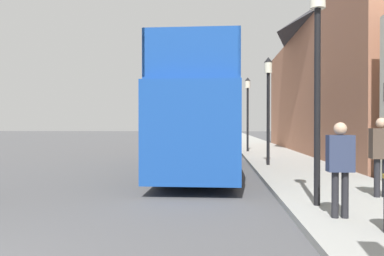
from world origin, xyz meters
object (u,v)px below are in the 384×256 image
Objects in this scene: pedestrian_third at (381,149)px; lamp_post_second at (268,90)px; tour_bus at (201,122)px; parked_car_ahead_of_bus at (222,144)px; pedestrian_second at (340,160)px; lamp_post_nearest at (317,48)px; lamp_post_third at (248,100)px.

pedestrian_third is 0.41× the size of lamp_post_second.
pedestrian_third is at bearing -49.99° from tour_bus.
parked_car_ahead_of_bus is 2.36× the size of pedestrian_third.
pedestrian_second is (2.85, -7.47, -0.74)m from tour_bus.
lamp_post_second is at bearing 104.00° from pedestrian_third.
lamp_post_nearest is at bearing -90.24° from lamp_post_second.
lamp_post_second is at bearing -88.36° from lamp_post_third.
lamp_post_second is 7.81m from lamp_post_third.
pedestrian_second is at bearing -88.88° from lamp_post_third.
lamp_post_second is at bearing 90.66° from pedestrian_second.
lamp_post_nearest reaches higher than pedestrian_second.
lamp_post_nearest reaches higher than lamp_post_third.
lamp_post_third reaches higher than parked_car_ahead_of_bus.
lamp_post_second is (-0.10, 8.86, 2.08)m from pedestrian_second.
parked_car_ahead_of_bus is 0.97× the size of lamp_post_second.
lamp_post_nearest is (2.71, -6.42, 1.51)m from tour_bus.
pedestrian_second is at bearing -68.46° from tour_bus.
pedestrian_third reaches higher than parked_car_ahead_of_bus.
parked_car_ahead_of_bus is at bearing 104.46° from pedestrian_third.
lamp_post_nearest is at bearing -66.41° from tour_bus.
tour_bus is 5.93× the size of pedestrian_second.
tour_bus is 5.56× the size of pedestrian_third.
pedestrian_second is 16.81m from lamp_post_third.
lamp_post_third is at bearing 28.57° from parked_car_ahead_of_bus.
lamp_post_nearest is at bearing -81.30° from parked_car_ahead_of_bus.
parked_car_ahead_of_bus is 3.26m from lamp_post_third.
parked_car_ahead_of_bus is 14.25m from pedestrian_third.
lamp_post_nearest is (1.82, -14.78, 2.79)m from parked_car_ahead_of_bus.
lamp_post_nearest is at bearing 97.34° from pedestrian_second.
lamp_post_nearest reaches higher than pedestrian_third.
pedestrian_second is 9.10m from lamp_post_second.
lamp_post_third is at bearing 91.12° from pedestrian_second.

